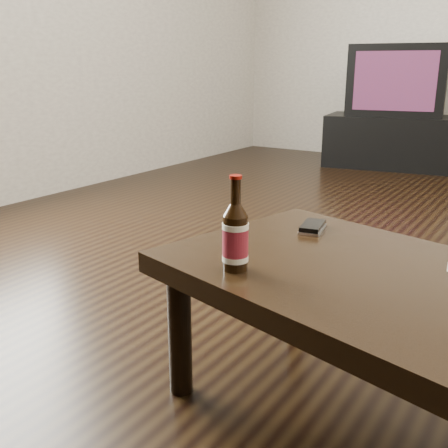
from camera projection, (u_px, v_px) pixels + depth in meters
The scene contains 6 objects.
floor at pixel (424, 296), 1.98m from camera, with size 5.00×6.00×0.01m, color black.
tv_stand at pixel (392, 141), 4.46m from camera, with size 1.08×0.54×0.43m, color black.
tv at pixel (398, 80), 4.31m from camera, with size 0.83×0.60×0.57m.
coffee_table at pixel (392, 302), 1.14m from camera, with size 1.15×0.84×0.39m.
beer_bottle at pixel (235, 237), 1.15m from camera, with size 0.06×0.06×0.22m.
phone at pixel (313, 227), 1.46m from camera, with size 0.08×0.12×0.02m.
Camera 1 is at (0.36, -1.94, 0.83)m, focal length 42.00 mm.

